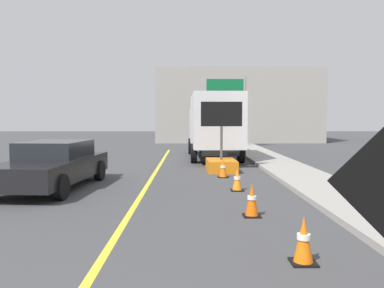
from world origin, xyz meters
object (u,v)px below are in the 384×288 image
arrow_board_trailer (221,159)px  highway_guide_sign (234,99)px  pickup_car (53,165)px  traffic_cone_mid_lane (252,200)px  box_truck (214,124)px  traffic_cone_curbside (223,168)px  traffic_cone_far_lane (237,180)px  traffic_cone_near_sign (304,240)px

arrow_board_trailer → highway_guide_sign: bearing=81.4°
pickup_car → traffic_cone_mid_lane: (5.33, -3.41, -0.35)m
arrow_board_trailer → box_truck: box_truck is taller
arrow_board_trailer → traffic_cone_curbside: (-0.07, -1.63, -0.16)m
box_truck → highway_guide_sign: 8.07m
arrow_board_trailer → box_truck: bearing=89.9°
pickup_car → traffic_cone_far_lane: (5.38, -0.48, -0.38)m
traffic_cone_mid_lane → traffic_cone_curbside: size_ratio=1.07×
traffic_cone_near_sign → traffic_cone_mid_lane: traffic_cone_mid_lane is taller
box_truck → traffic_cone_far_lane: box_truck is taller
pickup_car → traffic_cone_near_sign: (5.63, -6.08, -0.36)m
arrow_board_trailer → traffic_cone_curbside: bearing=-92.4°
arrow_board_trailer → pickup_car: 6.42m
traffic_cone_far_lane → pickup_car: bearing=174.9°
highway_guide_sign → traffic_cone_mid_lane: bearing=-95.4°
traffic_cone_mid_lane → pickup_car: bearing=147.4°
box_truck → traffic_cone_mid_lane: (0.05, -11.85, -1.41)m
traffic_cone_near_sign → traffic_cone_curbside: traffic_cone_near_sign is taller
highway_guide_sign → traffic_cone_near_sign: size_ratio=7.33×
traffic_cone_mid_lane → traffic_cone_curbside: 5.43m
box_truck → traffic_cone_near_sign: size_ratio=10.69×
highway_guide_sign → traffic_cone_far_lane: highway_guide_sign is taller
box_truck → traffic_cone_curbside: box_truck is taller
arrow_board_trailer → traffic_cone_far_lane: size_ratio=4.20×
pickup_car → highway_guide_sign: highway_guide_sign is taller
traffic_cone_far_lane → traffic_cone_curbside: (-0.18, 2.50, 0.01)m
box_truck → traffic_cone_curbside: (-0.08, -6.41, -1.44)m
arrow_board_trailer → traffic_cone_curbside: arrow_board_trailer is taller
box_truck → traffic_cone_near_sign: (0.35, -14.52, -1.43)m
box_truck → traffic_cone_curbside: bearing=-90.7°
arrow_board_trailer → traffic_cone_mid_lane: bearing=-89.5°
highway_guide_sign → traffic_cone_near_sign: 22.45m
traffic_cone_near_sign → box_truck: bearing=91.4°
traffic_cone_curbside → pickup_car: bearing=-158.8°
box_truck → pickup_car: size_ratio=1.47×
traffic_cone_mid_lane → traffic_cone_far_lane: 2.93m
pickup_car → highway_guide_sign: 17.83m
arrow_board_trailer → box_truck: (0.01, 4.78, 1.28)m
traffic_cone_mid_lane → traffic_cone_curbside: bearing=91.3°
arrow_board_trailer → traffic_cone_mid_lane: arrow_board_trailer is taller
highway_guide_sign → traffic_cone_curbside: highway_guide_sign is taller
arrow_board_trailer → pickup_car: arrow_board_trailer is taller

